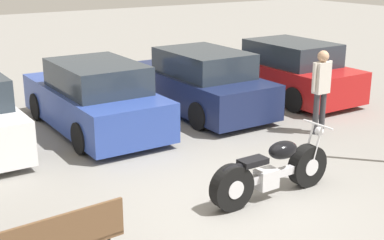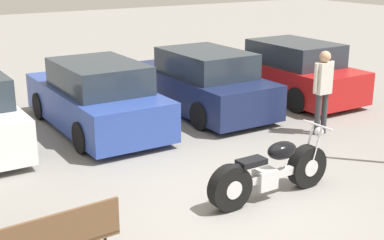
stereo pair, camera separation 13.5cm
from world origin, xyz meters
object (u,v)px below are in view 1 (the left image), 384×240
(parked_car_navy, at_px, (199,83))
(parked_car_red, at_px, (286,71))
(motorcycle, at_px, (270,172))
(parked_car_blue, at_px, (94,99))
(person_standing, at_px, (321,85))

(parked_car_navy, relative_size, parked_car_red, 1.00)
(motorcycle, height_order, parked_car_red, parked_car_red)
(parked_car_blue, distance_m, parked_car_navy, 2.66)
(motorcycle, distance_m, parked_car_red, 6.33)
(motorcycle, xyz_separation_m, parked_car_red, (4.43, 4.52, 0.26))
(parked_car_navy, distance_m, parked_car_red, 2.66)
(parked_car_navy, bearing_deg, parked_car_red, -2.34)
(parked_car_red, bearing_deg, motorcycle, -134.39)
(parked_car_blue, relative_size, parked_car_red, 1.00)
(parked_car_blue, relative_size, person_standing, 2.42)
(parked_car_navy, distance_m, person_standing, 3.05)
(motorcycle, height_order, parked_car_blue, parked_car_blue)
(motorcycle, height_order, person_standing, person_standing)
(parked_car_navy, xyz_separation_m, person_standing, (1.15, -2.80, 0.37))
(parked_car_blue, height_order, parked_car_red, same)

